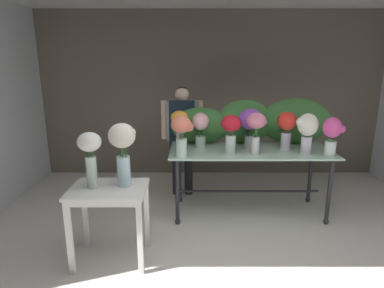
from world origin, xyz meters
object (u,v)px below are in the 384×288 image
Objects in this scene: vase_violet_ranunculus at (251,122)px; vase_cream_lisianthus_tall at (123,147)px; display_table_glass at (250,160)px; vase_coral_tulips at (182,132)px; florist at (183,130)px; vase_crimson_stock at (231,130)px; vase_white_roses_tall at (91,153)px; vase_ivory_lilies at (307,130)px; vase_sunset_carnations at (180,124)px; vase_blush_freesia at (201,127)px; vase_rosy_hydrangea at (257,127)px; side_table_white at (109,198)px; vase_fuchsia_peonies at (333,133)px; vase_scarlet_dahlias at (287,127)px.

vase_cream_lisianthus_tall reaches higher than vase_violet_ranunculus.
display_table_glass is 1.02m from vase_coral_tulips.
florist reaches higher than display_table_glass.
vase_crimson_stock is at bearing -147.97° from display_table_glass.
vase_crimson_stock is at bearing 31.77° from vase_white_roses_tall.
vase_ivory_lilies is (1.51, -0.81, 0.17)m from florist.
vase_white_roses_tall is at bearing -146.00° from vase_violet_ranunculus.
vase_sunset_carnations reaches higher than vase_blush_freesia.
vase_crimson_stock is at bearing 14.93° from vase_coral_tulips.
vase_violet_ranunculus is 2.05m from vase_white_roses_tall.
florist is 0.96m from vase_coral_tulips.
vase_rosy_hydrangea reaches higher than vase_crimson_stock.
display_table_glass is 4.33× the size of vase_crimson_stock.
vase_violet_ranunculus is (0.64, 0.01, 0.06)m from vase_blush_freesia.
vase_cream_lisianthus_tall reaches higher than vase_white_roses_tall.
vase_coral_tulips reaches higher than vase_blush_freesia.
vase_violet_ranunculus is 1.05× the size of vase_coral_tulips.
side_table_white is 1.53× the size of vase_rosy_hydrangea.
florist reaches higher than vase_white_roses_tall.
display_table_glass is 4.02× the size of vase_rosy_hydrangea.
vase_violet_ranunculus is at bearing 88.15° from display_table_glass.
vase_cream_lisianthus_tall reaches higher than vase_fuchsia_peonies.
vase_crimson_stock is 1.67m from vase_white_roses_tall.
side_table_white is 1.60× the size of vase_scarlet_dahlias.
vase_scarlet_dahlias is 1.33m from vase_coral_tulips.
vase_cream_lisianthus_tall is at bearing -151.54° from vase_rosy_hydrangea.
vase_white_roses_tall is (-2.59, -0.77, -0.02)m from vase_fuchsia_peonies.
vase_cream_lisianthus_tall is (-1.42, -0.77, -0.04)m from vase_rosy_hydrangea.
vase_violet_ranunculus is (0.90, 0.12, -0.00)m from vase_sunset_carnations.
vase_scarlet_dahlias is 0.45m from vase_violet_ranunculus.
display_table_glass is 0.48m from vase_violet_ranunculus.
florist is 3.47× the size of vase_fuchsia_peonies.
side_table_white is 2.61m from vase_fuchsia_peonies.
vase_blush_freesia is at bearing -178.90° from vase_violet_ranunculus.
vase_fuchsia_peonies is at bearing -3.52° from vase_rosy_hydrangea.
vase_scarlet_dahlias is 2.08m from vase_cream_lisianthus_tall.
vase_violet_ranunculus is at bearing -30.38° from florist.
vase_blush_freesia is (-0.65, 0.31, -0.07)m from vase_rosy_hydrangea.
vase_violet_ranunculus reaches higher than vase_sunset_carnations.
vase_rosy_hydrangea is 1.09× the size of vase_fuchsia_peonies.
vase_fuchsia_peonies is 0.85× the size of vase_white_roses_tall.
side_table_white is at bearing -143.56° from vase_violet_ranunculus.
vase_white_roses_tall is (-2.13, -1.03, -0.04)m from vase_scarlet_dahlias.
vase_white_roses_tall is (-1.70, -1.05, 0.39)m from display_table_glass.
florist is 3.31× the size of vase_coral_tulips.
side_table_white is 1.53× the size of vase_violet_ranunculus.
vase_coral_tulips is 0.78× the size of vase_cream_lisianthus_tall.
vase_cream_lisianthus_tall is at bearing -144.54° from display_table_glass.
vase_cream_lisianthus_tall is (-2.30, -0.71, 0.03)m from vase_fuchsia_peonies.
vase_cream_lisianthus_tall is (0.30, 0.05, 0.04)m from vase_white_roses_tall.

